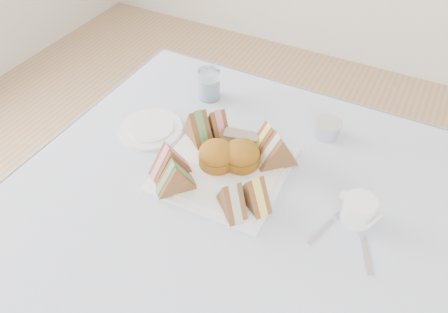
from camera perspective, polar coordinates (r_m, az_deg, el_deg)
The scene contains 20 objects.
table at distance 1.30m, azimuth 0.30°, elevation -16.97°, with size 0.90×0.90×0.74m, color brown.
tablecloth at distance 1.00m, azimuth 0.38°, elevation -6.44°, with size 1.02×1.02×0.01m, color silver.
serving_plate at distance 1.06m, azimuth 0.00°, elevation -1.72°, with size 0.29×0.29×0.01m, color white.
sandwich_fl_a at distance 1.02m, azimuth -7.15°, elevation -0.43°, with size 0.10×0.05×0.09m, color brown, non-canonical shape.
sandwich_fl_b at distance 0.99m, azimuth -6.40°, elevation -2.53°, with size 0.09×0.04×0.08m, color brown, non-canonical shape.
sandwich_fr_a at distance 0.95m, azimuth 3.99°, elevation -4.48°, with size 0.09×0.04×0.08m, color brown, non-canonical shape.
sandwich_fr_b at distance 0.94m, azimuth 1.03°, elevation -5.27°, with size 0.09×0.04×0.08m, color brown, non-canonical shape.
sandwich_bl_a at distance 1.11m, azimuth -3.42°, elevation 4.18°, with size 0.10×0.05×0.09m, color brown, non-canonical shape.
sandwich_bl_b at distance 1.12m, azimuth -0.86°, elevation 4.52°, with size 0.09×0.04×0.08m, color brown, non-canonical shape.
sandwich_br_a at distance 1.04m, azimuth 6.99°, elevation 0.91°, with size 0.10×0.05×0.09m, color brown, non-canonical shape.
sandwich_br_b at distance 1.08m, azimuth 5.84°, elevation 2.52°, with size 0.09×0.04×0.08m, color brown, non-canonical shape.
scone_left at distance 1.05m, azimuth -0.91°, elevation 0.22°, with size 0.09×0.09×0.06m, color #955317.
scone_right at distance 1.05m, azimuth 2.29°, elevation 0.24°, with size 0.09×0.09×0.06m, color #955317.
pastry_slice at distance 1.10m, azimuth 2.26°, elevation 2.15°, with size 0.09×0.03×0.04m, color #CEC185.
side_plate at distance 1.19m, azimuth -9.48°, elevation 3.55°, with size 0.17×0.17×0.01m, color white.
water_glass at distance 1.27m, azimuth -1.95°, elevation 9.43°, with size 0.06×0.06×0.09m, color white.
tea_strainer at distance 1.18m, azimuth 13.37°, elevation 3.47°, with size 0.07×0.07×0.04m, color silver.
knife at distance 0.98m, azimuth 17.77°, elevation -10.23°, with size 0.01×0.17×0.00m, color silver.
fork at distance 0.99m, azimuth 13.84°, elevation -8.28°, with size 0.01×0.16×0.00m, color silver.
creamer_jug at distance 0.99m, azimuth 17.14°, elevation -6.72°, with size 0.07×0.07×0.06m, color white.
Camera 1 is at (0.29, -0.57, 1.51)m, focal length 35.00 mm.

